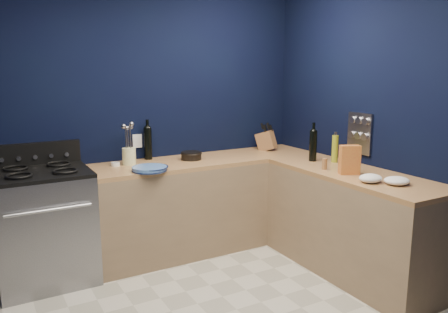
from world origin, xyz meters
TOP-DOWN VIEW (x-y plane):
  - wall_back at (0.00, 1.76)m, footprint 3.50×0.02m
  - wall_right at (1.76, 0.00)m, footprint 0.02×3.50m
  - cab_back at (0.60, 1.44)m, footprint 2.30×0.63m
  - top_back at (0.60, 1.44)m, footprint 2.30×0.63m
  - cab_right at (1.44, 0.29)m, footprint 0.63×1.67m
  - top_right at (1.44, 0.29)m, footprint 0.63×1.67m
  - gas_range at (-0.93, 1.42)m, footprint 0.76×0.66m
  - oven_door at (-0.93, 1.10)m, footprint 0.59×0.02m
  - cooktop at (-0.93, 1.42)m, footprint 0.76×0.66m
  - backguard at (-0.93, 1.72)m, footprint 0.76×0.06m
  - spice_panel at (1.74, 0.55)m, footprint 0.02×0.28m
  - wall_outlet at (0.00, 1.74)m, footprint 0.09×0.02m
  - plate_stack at (-0.08, 1.20)m, footprint 0.38×0.38m
  - ramekin at (-0.28, 1.55)m, footprint 0.10×0.10m
  - utensil_crock at (-0.15, 1.54)m, footprint 0.15×0.15m
  - wine_bottle_back at (0.09, 1.68)m, footprint 0.08×0.08m
  - lemon_basket at (0.45, 1.47)m, footprint 0.25×0.25m
  - knife_block at (1.38, 1.54)m, footprint 0.21×0.26m
  - wine_bottle_right at (1.43, 0.83)m, footprint 0.09×0.09m
  - oil_bottle at (1.57, 0.69)m, footprint 0.06×0.06m
  - spice_jar_near at (1.28, 0.50)m, footprint 0.06×0.06m
  - spice_jar_far at (1.58, 0.47)m, footprint 0.05×0.05m
  - crouton_bag at (1.34, 0.27)m, footprint 0.18×0.14m
  - towel_front at (1.28, -0.02)m, footprint 0.20×0.17m
  - towel_end at (1.41, -0.17)m, footprint 0.22×0.20m

SIDE VIEW (x-z plane):
  - cab_back at x=0.60m, z-range 0.00..0.86m
  - cab_right at x=1.44m, z-range 0.00..0.86m
  - oven_door at x=-0.93m, z-range 0.24..0.66m
  - gas_range at x=-0.93m, z-range 0.00..0.92m
  - top_back at x=0.60m, z-range 0.86..0.90m
  - top_right at x=1.44m, z-range 0.86..0.90m
  - ramekin at x=-0.28m, z-range 0.90..0.93m
  - plate_stack at x=-0.08m, z-range 0.90..0.94m
  - towel_end at x=1.41m, z-range 0.90..0.96m
  - towel_front at x=1.28m, z-range 0.90..0.97m
  - cooktop at x=-0.93m, z-range 0.92..0.95m
  - lemon_basket at x=0.45m, z-range 0.90..0.98m
  - spice_jar_far at x=1.58m, z-range 0.90..0.98m
  - spice_jar_near at x=1.28m, z-range 0.90..1.00m
  - utensil_crock at x=-0.15m, z-range 0.90..1.06m
  - knife_block at x=1.38m, z-range 0.88..1.12m
  - crouton_bag at x=1.34m, z-range 0.90..1.14m
  - oil_bottle at x=1.57m, z-range 0.90..1.16m
  - backguard at x=-0.93m, z-range 0.94..1.14m
  - wine_bottle_right at x=1.43m, z-range 0.90..1.19m
  - wine_bottle_back at x=0.09m, z-range 0.90..1.21m
  - wall_outlet at x=0.00m, z-range 1.02..1.15m
  - spice_panel at x=1.74m, z-range 0.99..1.37m
  - wall_back at x=0.00m, z-range 0.00..2.60m
  - wall_right at x=1.76m, z-range 0.00..2.60m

